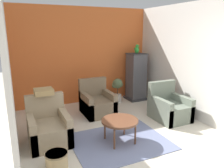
{
  "coord_description": "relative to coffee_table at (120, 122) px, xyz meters",
  "views": [
    {
      "loc": [
        -1.94,
        -2.27,
        2.09
      ],
      "look_at": [
        0.0,
        1.89,
        0.96
      ],
      "focal_mm": 35.0,
      "sensor_mm": 36.0,
      "label": 1
    }
  ],
  "objects": [
    {
      "name": "throw_pillow",
      "position": [
        -1.22,
        0.89,
        0.51
      ],
      "size": [
        0.36,
        0.36,
        0.1
      ],
      "color": "tan",
      "rests_on": "armchair_left"
    },
    {
      "name": "wall_right",
      "position": [
        2.18,
        0.76,
        0.96
      ],
      "size": [
        0.06,
        3.77,
        2.73
      ],
      "color": "silver",
      "rests_on": "ground_plane"
    },
    {
      "name": "wall_left",
      "position": [
        -1.8,
        0.76,
        0.96
      ],
      "size": [
        0.06,
        3.77,
        2.73
      ],
      "color": "silver",
      "rests_on": "ground_plane"
    },
    {
      "name": "parrot",
      "position": [
        1.68,
        2.21,
        1.13
      ],
      "size": [
        0.13,
        0.23,
        0.27
      ],
      "color": "green",
      "rests_on": "birdcage"
    },
    {
      "name": "armchair_left",
      "position": [
        -1.22,
        0.58,
        -0.14
      ],
      "size": [
        0.73,
        0.85,
        0.87
      ],
      "color": "#9E896B",
      "rests_on": "ground_plane"
    },
    {
      "name": "armchair_right",
      "position": [
        1.58,
        0.5,
        -0.14
      ],
      "size": [
        0.73,
        0.85,
        0.87
      ],
      "color": "slate",
      "rests_on": "ground_plane"
    },
    {
      "name": "birdcage",
      "position": [
        1.68,
        2.2,
        0.29
      ],
      "size": [
        0.57,
        0.57,
        1.42
      ],
      "color": "#353539",
      "rests_on": "ground_plane"
    },
    {
      "name": "area_rug",
      "position": [
        0.0,
        0.0,
        -0.4
      ],
      "size": [
        1.79,
        1.46,
        0.01
      ],
      "color": "slate",
      "rests_on": "ground_plane"
    },
    {
      "name": "armchair_middle",
      "position": [
        0.15,
        1.56,
        -0.14
      ],
      "size": [
        0.73,
        0.85,
        0.87
      ],
      "color": "#7A664C",
      "rests_on": "ground_plane"
    },
    {
      "name": "coffee_table",
      "position": [
        0.0,
        0.0,
        0.0
      ],
      "size": [
        0.7,
        0.7,
        0.45
      ],
      "color": "brown",
      "rests_on": "ground_plane"
    },
    {
      "name": "potted_plant",
      "position": [
        1.03,
        2.17,
        0.03
      ],
      "size": [
        0.32,
        0.29,
        0.71
      ],
      "color": "beige",
      "rests_on": "ground_plane"
    },
    {
      "name": "wall_back_accent",
      "position": [
        0.19,
        2.67,
        0.96
      ],
      "size": [
        4.04,
        0.06,
        2.73
      ],
      "color": "orange",
      "rests_on": "ground_plane"
    },
    {
      "name": "wicker_basket",
      "position": [
        -1.25,
        -0.31,
        -0.27
      ],
      "size": [
        0.36,
        0.36,
        0.25
      ],
      "color": "tan",
      "rests_on": "ground_plane"
    }
  ]
}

